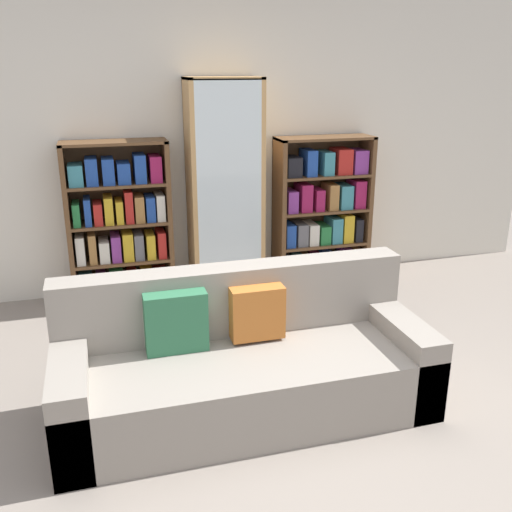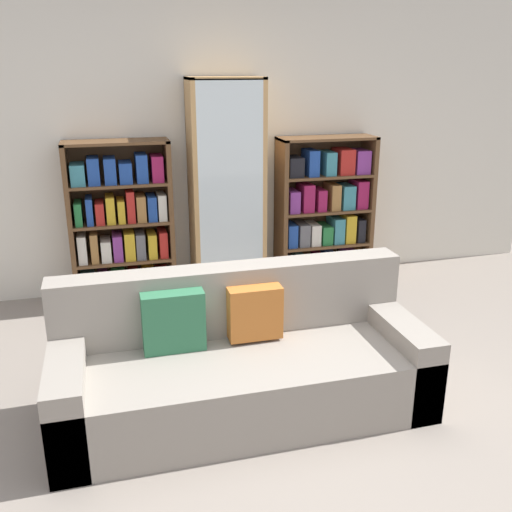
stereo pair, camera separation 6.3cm
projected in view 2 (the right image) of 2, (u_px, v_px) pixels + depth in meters
name	position (u px, v px, depth m)	size (l,w,h in m)	color
ground_plane	(297.00, 456.00, 3.04)	(16.00, 16.00, 0.00)	gray
wall_back	(202.00, 139.00, 5.07)	(6.81, 0.06, 2.70)	silver
couch	(241.00, 365.00, 3.39)	(2.17, 0.83, 0.82)	gray
bookshelf_left	(122.00, 227.00, 4.92)	(0.87, 0.32, 1.39)	brown
display_cabinet	(227.00, 188.00, 5.04)	(0.64, 0.36, 1.89)	tan
bookshelf_right	(325.00, 214.00, 5.38)	(0.90, 0.32, 1.36)	brown
wine_bottle	(295.00, 295.00, 4.72)	(0.08, 0.08, 0.41)	black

